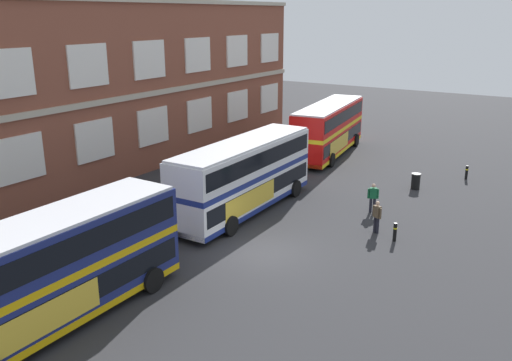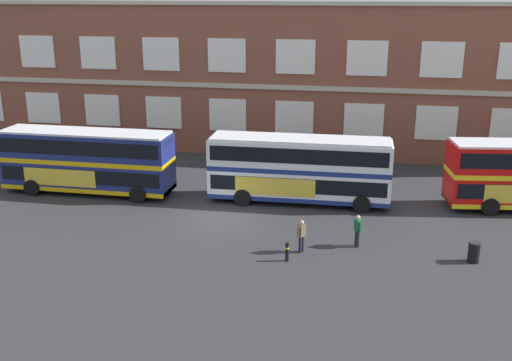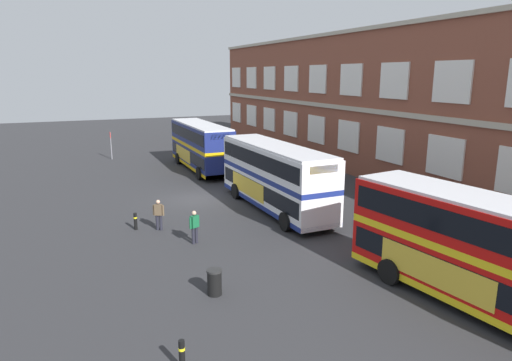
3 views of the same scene
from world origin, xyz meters
The scene contains 8 objects.
ground_plane centered at (0.00, 2.00, 0.00)m, with size 120.00×120.00×0.00m, color #2B2B2D.
brick_terminal_building centered at (-2.83, 17.98, 5.76)m, with size 57.88×8.19×11.80m.
double_decker_near centered at (-9.46, 3.07, 2.15)m, with size 11.00×2.87×4.07m.
double_decker_middle centered at (4.11, 3.84, 2.15)m, with size 11.05×3.05×4.07m.
waiting_passenger centered at (5.18, -3.62, 0.93)m, with size 0.41×0.60×1.70m.
second_passenger centered at (7.89, -2.38, 0.93)m, with size 0.39×0.61×1.70m.
station_litter_bin centered at (13.46, -3.16, 0.52)m, with size 0.60×0.60×1.03m.
safety_bollard_east centered at (4.63, -4.79, 0.49)m, with size 0.19×0.19×0.95m.
Camera 2 is at (8.24, -31.07, 12.47)m, focal length 42.04 mm.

